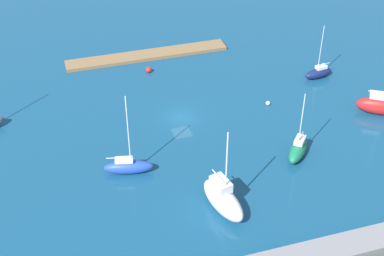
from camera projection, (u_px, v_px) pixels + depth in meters
name	position (u px, v px, depth m)	size (l,w,h in m)	color
water	(182.00, 117.00, 73.58)	(160.00, 160.00, 0.00)	navy
pier_dock	(147.00, 55.00, 87.54)	(25.89, 3.16, 0.52)	olive
sailboat_green_lone_south	(298.00, 149.00, 66.20)	(4.79, 5.09, 9.04)	#19724C
sailboat_red_east_end	(380.00, 105.00, 73.57)	(6.63, 5.05, 9.61)	red
sailboat_blue_center_basin	(128.00, 166.00, 63.66)	(5.99, 2.87, 10.56)	#2347B2
sailboat_white_near_pier	(223.00, 199.00, 58.45)	(3.91, 7.29, 10.41)	white
sailboat_navy_mid_basin	(319.00, 73.00, 81.80)	(4.74, 2.20, 8.47)	#141E4C
mooring_buoy_white	(268.00, 103.00, 75.91)	(0.60, 0.60, 0.60)	white
mooring_buoy_red	(149.00, 70.00, 83.28)	(0.89, 0.89, 0.89)	red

